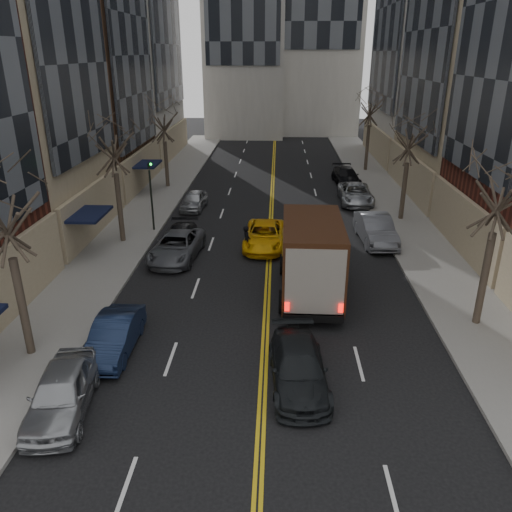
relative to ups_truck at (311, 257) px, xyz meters
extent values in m
cube|color=slate|center=(-10.99, 13.40, -1.84)|extent=(4.00, 66.00, 0.15)
cube|color=slate|center=(7.01, 13.40, -1.84)|extent=(4.00, 66.00, 0.15)
cube|color=#4C301E|center=(-17.49, 19.40, 10.09)|extent=(9.00, 12.00, 24.00)
cube|color=black|center=(-12.83, 19.40, 11.29)|extent=(0.20, 10.56, 19.20)
cube|color=black|center=(-11.99, 4.40, 0.49)|extent=(2.00, 3.00, 0.15)
cube|color=black|center=(-12.89, 4.40, -0.56)|extent=(0.20, 3.00, 2.50)
cube|color=black|center=(-11.99, 17.40, 0.49)|extent=(2.00, 3.00, 0.15)
cube|color=black|center=(-12.89, 17.40, -0.56)|extent=(0.20, 3.00, 2.50)
cylinder|color=#382D23|center=(-10.79, -5.60, 0.15)|extent=(0.30, 0.30, 3.83)
cylinder|color=#382D23|center=(-10.79, 6.40, 0.26)|extent=(0.30, 0.30, 4.05)
cylinder|color=#382D23|center=(-10.79, 19.40, 0.08)|extent=(0.30, 0.30, 3.69)
cylinder|color=#382D23|center=(6.81, -2.60, 0.22)|extent=(0.30, 0.30, 3.96)
cylinder|color=#382D23|center=(6.81, 11.40, 0.13)|extent=(0.30, 0.30, 3.78)
cylinder|color=#382D23|center=(6.81, 26.40, 0.31)|extent=(0.30, 0.30, 4.14)
cylinder|color=black|center=(-9.39, 8.40, 0.14)|extent=(0.12, 0.12, 3.80)
imported|color=black|center=(-9.39, 8.40, 2.49)|extent=(0.15, 0.18, 0.90)
sphere|color=#0CE526|center=(-9.24, 8.30, 2.44)|extent=(0.14, 0.14, 0.14)
cube|color=black|center=(0.00, 0.00, -1.32)|extent=(2.49, 6.97, 0.33)
cube|color=black|center=(0.04, 2.55, -0.23)|extent=(2.57, 1.88, 2.28)
cube|color=black|center=(-0.01, -0.60, 0.26)|extent=(2.68, 5.35, 3.25)
cube|color=black|center=(-0.05, -3.34, -1.32)|extent=(2.50, 0.23, 0.33)
cube|color=red|center=(-1.13, -3.35, -0.83)|extent=(0.20, 0.07, 0.38)
cube|color=red|center=(1.03, -3.38, -0.83)|extent=(0.20, 0.07, 0.38)
cube|color=gold|center=(-1.33, -0.52, 0.91)|extent=(0.06, 0.98, 0.98)
cube|color=gold|center=(1.31, -0.56, 0.91)|extent=(0.06, 0.98, 0.98)
cylinder|color=black|center=(-1.25, 2.29, -1.39)|extent=(0.32, 1.05, 1.04)
cylinder|color=black|center=(1.31, 2.26, -1.39)|extent=(0.32, 1.05, 1.04)
cylinder|color=black|center=(-1.31, -1.83, -1.39)|extent=(0.32, 1.05, 1.04)
cylinder|color=black|center=(1.25, -1.86, -1.39)|extent=(0.32, 1.05, 1.04)
imported|color=black|center=(-0.79, -6.93, -1.24)|extent=(2.20, 4.73, 1.34)
cube|color=black|center=(-0.79, -6.26, -0.71)|extent=(0.13, 0.04, 0.09)
cube|color=blue|center=(-0.79, -6.29, -0.71)|extent=(0.10, 0.01, 0.06)
imported|color=#EFAD0A|center=(-2.29, 6.11, -1.22)|extent=(2.48, 5.04, 1.38)
imported|color=black|center=(-3.26, 4.77, -1.06)|extent=(0.49, 0.68, 1.71)
imported|color=#9DA0A5|center=(-8.29, -8.65, -1.18)|extent=(2.30, 4.51, 1.47)
imported|color=#101B34|center=(-7.70, -5.17, -1.23)|extent=(1.44, 4.11, 1.36)
imported|color=#4F5157|center=(-7.09, 4.12, -1.21)|extent=(2.74, 5.23, 1.40)
imported|color=black|center=(-7.09, 5.12, -1.23)|extent=(2.05, 4.73, 1.36)
imported|color=#9EA2A6|center=(-7.61, 13.45, -1.27)|extent=(1.75, 3.84, 1.28)
imported|color=#55575E|center=(4.31, 7.12, -1.09)|extent=(2.02, 5.07, 1.64)
imported|color=#ACAFB4|center=(4.31, 15.51, -1.20)|extent=(2.45, 5.16, 1.42)
imported|color=black|center=(4.31, 21.23, -1.22)|extent=(2.29, 4.92, 1.39)
camera|label=1|loc=(-1.62, -21.24, 8.76)|focal=35.00mm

